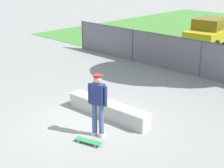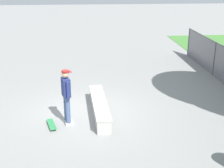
{
  "view_description": "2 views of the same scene",
  "coord_description": "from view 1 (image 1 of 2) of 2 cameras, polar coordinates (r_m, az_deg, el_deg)",
  "views": [
    {
      "loc": [
        7.06,
        -6.38,
        4.62
      ],
      "look_at": [
        0.35,
        0.5,
        1.24
      ],
      "focal_mm": 53.98,
      "sensor_mm": 36.0,
      "label": 1
    },
    {
      "loc": [
        10.05,
        0.19,
        4.7
      ],
      "look_at": [
        -0.07,
        1.08,
        1.06
      ],
      "focal_mm": 49.93,
      "sensor_mm": 36.0,
      "label": 2
    }
  ],
  "objects": [
    {
      "name": "ground_plane",
      "position": [
        10.58,
        -3.29,
        -6.54
      ],
      "size": [
        80.0,
        80.0,
        0.0
      ],
      "primitive_type": "plane",
      "color": "gray"
    },
    {
      "name": "concrete_ledge",
      "position": [
        10.83,
        -0.72,
        -4.37
      ],
      "size": [
        3.16,
        0.64,
        0.51
      ],
      "color": "#B7B5AD",
      "rests_on": "ground"
    },
    {
      "name": "skateboarder",
      "position": [
        9.38,
        -2.43,
        -3.12
      ],
      "size": [
        0.58,
        0.37,
        1.84
      ],
      "color": "beige",
      "rests_on": "ground"
    },
    {
      "name": "skateboard",
      "position": [
        9.39,
        -4.04,
        -9.64
      ],
      "size": [
        0.82,
        0.4,
        0.09
      ],
      "color": "#2D8C4C",
      "rests_on": "ground"
    },
    {
      "name": "chainlink_fence",
      "position": [
        15.01,
        14.77,
        4.37
      ],
      "size": [
        15.56,
        0.07,
        1.63
      ],
      "color": "#4C4C51",
      "rests_on": "ground"
    },
    {
      "name": "car_yellow",
      "position": [
        21.57,
        16.41,
        8.52
      ],
      "size": [
        2.32,
        4.35,
        1.66
      ],
      "color": "gold",
      "rests_on": "ground"
    }
  ]
}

